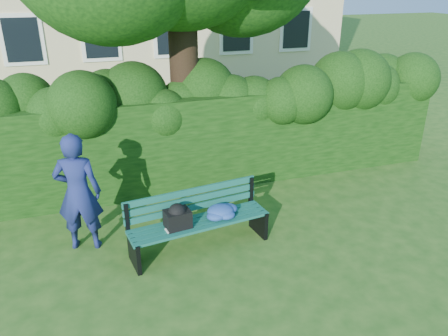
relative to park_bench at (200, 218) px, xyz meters
name	(u,v)px	position (x,y,z in m)	size (l,w,h in m)	color
ground	(236,237)	(0.61, 0.08, -0.51)	(80.00, 80.00, 0.00)	#224F17
hedge	(198,139)	(0.61, 2.28, 0.39)	(10.00, 1.00, 1.80)	black
park_bench	(200,218)	(0.00, 0.00, 0.00)	(2.18, 0.83, 0.89)	#0F4C3D
man_reading	(78,193)	(-1.67, 0.57, 0.41)	(0.66, 0.44, 1.82)	navy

